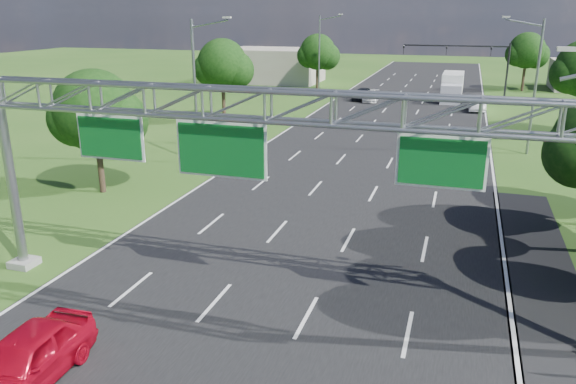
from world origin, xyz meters
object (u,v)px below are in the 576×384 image
at_px(red_coupe, 25,360).
at_px(box_truck, 452,87).
at_px(sign_gantry, 270,124).
at_px(traffic_signal, 476,59).

distance_m(red_coupe, box_truck, 62.23).
xyz_separation_m(red_coupe, box_truck, (10.01, 61.41, 0.70)).
xyz_separation_m(sign_gantry, traffic_signal, (7.15, 53.00, -1.72)).
bearing_deg(traffic_signal, red_coupe, -101.83).
bearing_deg(sign_gantry, box_truck, 85.13).
bearing_deg(red_coupe, box_truck, 78.73).
height_order(red_coupe, box_truck, box_truck).
distance_m(traffic_signal, red_coupe, 61.05).
bearing_deg(red_coupe, traffic_signal, 76.15).
bearing_deg(sign_gantry, traffic_signal, 82.32).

